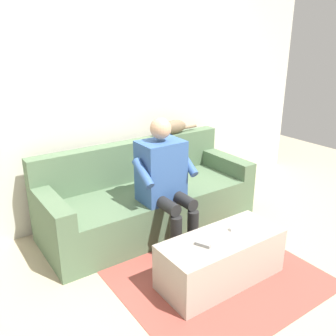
{
  "coord_description": "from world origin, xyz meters",
  "views": [
    {
      "loc": [
        1.73,
        2.73,
        1.84
      ],
      "look_at": [
        0.0,
        0.24,
        0.73
      ],
      "focal_mm": 39.02,
      "sensor_mm": 36.0,
      "label": 1
    }
  ],
  "objects_px": {
    "coffee_table": "(221,259)",
    "remote_white": "(236,228)",
    "couch": "(147,200)",
    "cat_on_backrest": "(170,127)",
    "person_solo_seated": "(164,177)",
    "remote_gray": "(203,244)"
  },
  "relations": [
    {
      "from": "coffee_table",
      "to": "person_solo_seated",
      "type": "xyz_separation_m",
      "value": [
        0.04,
        -0.73,
        0.46
      ]
    },
    {
      "from": "couch",
      "to": "cat_on_backrest",
      "type": "distance_m",
      "value": 0.84
    },
    {
      "from": "coffee_table",
      "to": "couch",
      "type": "bearing_deg",
      "value": -90.0
    },
    {
      "from": "couch",
      "to": "coffee_table",
      "type": "distance_m",
      "value": 1.09
    },
    {
      "from": "person_solo_seated",
      "to": "cat_on_backrest",
      "type": "bearing_deg",
      "value": -128.76
    },
    {
      "from": "person_solo_seated",
      "to": "cat_on_backrest",
      "type": "distance_m",
      "value": 0.86
    },
    {
      "from": "coffee_table",
      "to": "remote_white",
      "type": "height_order",
      "value": "remote_white"
    },
    {
      "from": "coffee_table",
      "to": "remote_gray",
      "type": "height_order",
      "value": "remote_gray"
    },
    {
      "from": "couch",
      "to": "cat_on_backrest",
      "type": "height_order",
      "value": "cat_on_backrest"
    },
    {
      "from": "remote_gray",
      "to": "remote_white",
      "type": "distance_m",
      "value": 0.38
    },
    {
      "from": "couch",
      "to": "remote_white",
      "type": "xyz_separation_m",
      "value": [
        -0.18,
        1.06,
        0.12
      ]
    },
    {
      "from": "coffee_table",
      "to": "remote_gray",
      "type": "bearing_deg",
      "value": 2.0
    },
    {
      "from": "couch",
      "to": "remote_white",
      "type": "bearing_deg",
      "value": 99.41
    },
    {
      "from": "couch",
      "to": "coffee_table",
      "type": "bearing_deg",
      "value": 90.0
    },
    {
      "from": "coffee_table",
      "to": "person_solo_seated",
      "type": "bearing_deg",
      "value": -87.01
    },
    {
      "from": "cat_on_backrest",
      "to": "remote_white",
      "type": "height_order",
      "value": "cat_on_backrest"
    },
    {
      "from": "couch",
      "to": "person_solo_seated",
      "type": "bearing_deg",
      "value": 83.94
    },
    {
      "from": "person_solo_seated",
      "to": "remote_gray",
      "type": "distance_m",
      "value": 0.8
    },
    {
      "from": "coffee_table",
      "to": "remote_gray",
      "type": "relative_size",
      "value": 8.51
    },
    {
      "from": "couch",
      "to": "cat_on_backrest",
      "type": "xyz_separation_m",
      "value": [
        -0.48,
        -0.29,
        0.62
      ]
    },
    {
      "from": "remote_white",
      "to": "remote_gray",
      "type": "bearing_deg",
      "value": 15.82
    },
    {
      "from": "coffee_table",
      "to": "person_solo_seated",
      "type": "distance_m",
      "value": 0.87
    }
  ]
}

